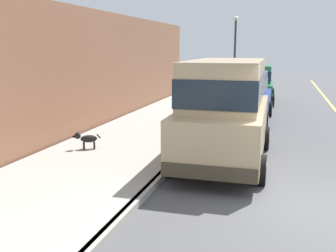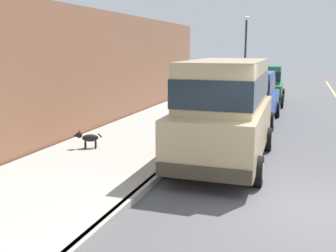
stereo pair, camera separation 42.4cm
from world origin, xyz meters
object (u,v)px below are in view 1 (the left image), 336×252
object	(u,v)px
car_green_sedan	(255,84)
street_lamp	(235,46)
dog_black	(86,138)
fire_hydrant	(183,125)
car_blue_sedan	(244,96)
car_tan_van	(226,106)

from	to	relation	value
car_green_sedan	street_lamp	distance (m)	3.54
dog_black	fire_hydrant	xyz separation A→B (m)	(2.09, 2.26, 0.05)
car_blue_sedan	car_green_sedan	distance (m)	5.46
car_green_sedan	car_tan_van	bearing A→B (deg)	-89.61
car_tan_van	dog_black	distance (m)	3.79
car_blue_sedan	fire_hydrant	xyz separation A→B (m)	(-1.47, -3.69, -0.51)
car_green_sedan	car_blue_sedan	bearing A→B (deg)	-90.08
car_blue_sedan	car_green_sedan	world-z (taller)	same
dog_black	fire_hydrant	size ratio (longest dim) A/B	0.97
car_green_sedan	street_lamp	xyz separation A→B (m)	(-1.38, 2.63, 1.92)
car_blue_sedan	street_lamp	xyz separation A→B (m)	(-1.37, 8.09, 1.92)
car_green_sedan	dog_black	bearing A→B (deg)	-107.38
car_tan_van	street_lamp	bearing A→B (deg)	96.09
car_tan_van	fire_hydrant	size ratio (longest dim) A/B	6.80
dog_black	street_lamp	size ratio (longest dim) A/B	0.16
car_tan_van	street_lamp	xyz separation A→B (m)	(-1.46, 13.66, 1.51)
car_green_sedan	street_lamp	world-z (taller)	street_lamp
dog_black	street_lamp	world-z (taller)	street_lamp
fire_hydrant	street_lamp	world-z (taller)	street_lamp
fire_hydrant	car_tan_van	bearing A→B (deg)	-50.41
fire_hydrant	dog_black	bearing A→B (deg)	-132.77
car_tan_van	dog_black	xyz separation A→B (m)	(-3.64, -0.37, -0.97)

